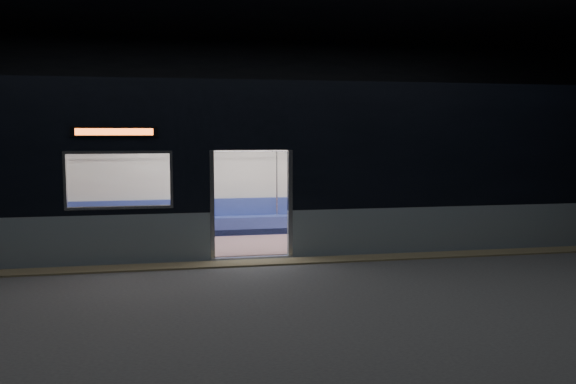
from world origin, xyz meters
name	(u,v)px	position (x,y,z in m)	size (l,w,h in m)	color
station_floor	(260,271)	(0.00, 0.00, -0.01)	(24.00, 14.00, 0.01)	#47494C
station_envelope	(259,55)	(0.00, 0.00, 3.66)	(24.00, 14.00, 5.00)	black
tactile_strip	(256,263)	(0.00, 0.55, 0.01)	(22.80, 0.50, 0.03)	#8C7F59
metro_car	(242,158)	(0.00, 2.54, 1.85)	(18.00, 3.04, 3.35)	gray
passenger	(362,199)	(3.01, 3.55, 0.79)	(0.43, 0.70, 1.36)	black
handbag	(365,205)	(3.01, 3.33, 0.67)	(0.25, 0.22, 0.13)	black
transit_map	(337,169)	(2.47, 3.85, 1.51)	(1.11, 0.03, 0.72)	white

